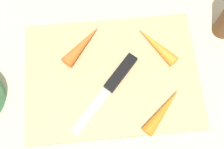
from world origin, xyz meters
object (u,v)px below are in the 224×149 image
at_px(cutting_board, 112,75).
at_px(carrot_longest, 163,111).
at_px(carrot_medium, 82,45).
at_px(knife, 117,77).
at_px(carrot_shortest, 156,45).

xyz_separation_m(cutting_board, carrot_longest, (-0.09, 0.09, 0.02)).
bearing_deg(carrot_medium, carrot_longest, -93.64).
bearing_deg(cutting_board, knife, 139.80).
relative_size(knife, carrot_shortest, 1.54).
bearing_deg(carrot_shortest, carrot_medium, 46.99).
height_order(knife, carrot_shortest, carrot_shortest).
xyz_separation_m(carrot_medium, carrot_shortest, (-0.16, 0.01, -0.00)).
xyz_separation_m(cutting_board, knife, (-0.01, 0.01, 0.01)).
bearing_deg(cutting_board, carrot_longest, 136.13).
xyz_separation_m(carrot_shortest, carrot_longest, (0.01, 0.14, 0.00)).
relative_size(cutting_board, carrot_medium, 3.38).
distance_m(knife, carrot_medium, 0.10).
height_order(cutting_board, knife, knife).
bearing_deg(carrot_longest, knife, 89.38).
xyz_separation_m(cutting_board, carrot_shortest, (-0.10, -0.05, 0.02)).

